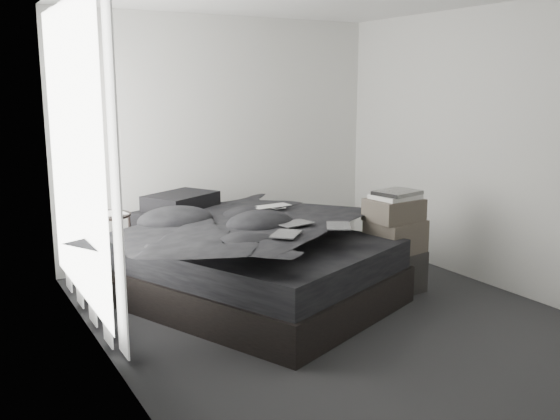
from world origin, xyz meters
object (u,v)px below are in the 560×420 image
box_lower (393,272)px  bed (250,283)px  side_stand (108,260)px  laptop (275,199)px

box_lower → bed: bearing=161.1°
box_lower → side_stand: bearing=157.8°
bed → side_stand: bearing=131.6°
bed → side_stand: size_ratio=2.93×
bed → side_stand: (-1.11, 0.53, 0.24)m
bed → side_stand: side_stand is taller
bed → box_lower: 1.33m
laptop → box_lower: laptop is taller
bed → box_lower: bearing=-41.6°
side_stand → box_lower: (2.36, -0.96, -0.20)m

